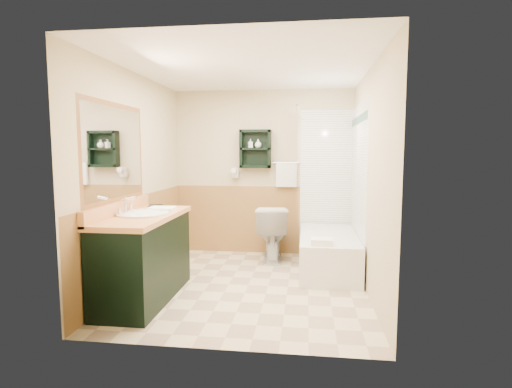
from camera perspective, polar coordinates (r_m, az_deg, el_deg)
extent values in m
plane|color=beige|center=(4.65, -1.10, -12.88)|extent=(3.00, 3.00, 0.00)
cube|color=beige|center=(5.92, 1.01, 3.07)|extent=(2.60, 0.04, 2.40)
cube|color=beige|center=(4.78, -16.99, 2.09)|extent=(0.04, 3.00, 2.40)
cube|color=beige|center=(4.42, 16.08, 1.80)|extent=(0.04, 3.00, 2.40)
cube|color=white|center=(4.49, -1.17, 17.75)|extent=(2.60, 3.00, 0.04)
cube|color=black|center=(5.80, -0.09, 6.47)|extent=(0.45, 0.15, 0.55)
cylinder|color=silver|center=(5.13, 6.09, 11.52)|extent=(0.03, 1.60, 0.03)
cube|color=black|center=(4.28, -15.69, -8.67)|extent=(0.59, 1.39, 0.88)
cube|color=white|center=(5.21, 10.25, -8.20)|extent=(0.70, 1.50, 0.47)
imported|color=white|center=(5.59, 2.31, -5.58)|extent=(0.49, 0.81, 0.76)
cube|color=white|center=(4.40, -13.28, -2.09)|extent=(0.28, 0.22, 0.04)
imported|color=black|center=(4.75, -15.10, -0.56)|extent=(0.15, 0.06, 0.20)
cube|color=white|center=(4.58, 9.33, -6.72)|extent=(0.24, 0.20, 0.07)
imported|color=white|center=(5.81, -0.81, 6.91)|extent=(0.11, 0.14, 0.06)
imported|color=white|center=(5.80, 0.31, 7.10)|extent=(0.11, 0.13, 0.10)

